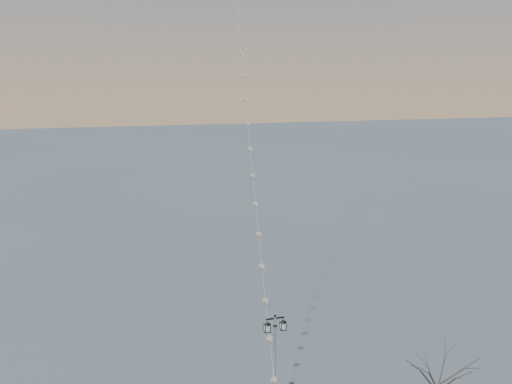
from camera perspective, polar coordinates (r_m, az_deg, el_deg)
name	(u,v)px	position (r m, az deg, el deg)	size (l,w,h in m)	color
street_lamp	(275,355)	(26.74, 2.14, -18.03)	(1.27, 0.56, 5.01)	black
bare_tree	(439,373)	(27.06, 20.05, -18.77)	(2.31, 2.31, 3.84)	#504337
kite_train	(239,0)	(43.24, -1.94, 20.96)	(6.46, 44.35, 45.07)	#3A2E22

